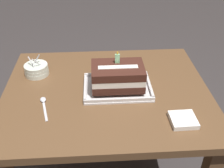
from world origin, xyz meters
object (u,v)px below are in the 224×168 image
(foil_tray, at_px, (117,88))
(bowl_stack, at_px, (36,70))
(serving_spoon_near_tray, at_px, (44,102))
(napkin_pile, at_px, (183,120))
(birthday_cake, at_px, (118,75))

(foil_tray, relative_size, bowl_stack, 2.60)
(foil_tray, bearing_deg, serving_spoon_near_tray, -165.05)
(bowl_stack, relative_size, serving_spoon_near_tray, 0.75)
(foil_tray, bearing_deg, napkin_pile, -45.14)
(foil_tray, height_order, birthday_cake, birthday_cake)
(birthday_cake, relative_size, napkin_pile, 2.25)
(birthday_cake, distance_m, bowl_stack, 0.43)
(bowl_stack, distance_m, serving_spoon_near_tray, 0.25)
(foil_tray, xyz_separation_m, birthday_cake, (0.00, 0.00, 0.07))
(foil_tray, distance_m, serving_spoon_near_tray, 0.34)
(birthday_cake, bearing_deg, foil_tray, -90.00)
(napkin_pile, bearing_deg, birthday_cake, 134.85)
(serving_spoon_near_tray, height_order, napkin_pile, napkin_pile)
(bowl_stack, bearing_deg, serving_spoon_near_tray, -74.60)
(bowl_stack, xyz_separation_m, napkin_pile, (0.64, -0.40, -0.02))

